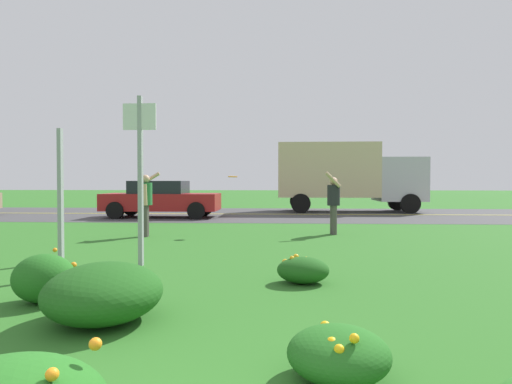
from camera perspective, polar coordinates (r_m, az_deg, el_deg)
name	(u,v)px	position (r m, az deg, el deg)	size (l,w,h in m)	color
ground_plane	(227,244)	(10.22, -3.72, -6.68)	(120.00, 120.00, 0.00)	#2D6B23
highway_strip	(252,214)	(19.15, -0.48, -2.88)	(120.00, 8.29, 0.01)	#424244
highway_center_stripe	(252,214)	(19.15, -0.48, -2.87)	(120.00, 0.16, 0.00)	yellow
daylily_clump_front_left	(44,278)	(5.85, -25.77, -10.03)	(0.72, 0.64, 0.63)	#23661E
daylily_clump_near_camera	(339,354)	(3.43, 10.64, -19.89)	(0.75, 0.75, 0.42)	#23661E
daylily_clump_mid_center	(104,293)	(4.85, -19.12, -12.20)	(1.18, 1.30, 0.60)	#1E5619
daylily_clump_front_center	(303,270)	(6.32, 6.10, -10.02)	(0.74, 0.59, 0.38)	#1E5619
sign_post_near_path	(60,195)	(8.52, -24.00, -0.41)	(0.07, 0.10, 2.37)	#93969B
sign_post_by_roadside	(140,164)	(7.69, -14.77, 3.54)	(0.56, 0.10, 2.87)	#93969B
person_thrower_green_shirt	(146,199)	(11.75, -14.08, -0.94)	(0.52, 0.54, 1.68)	#287038
person_catcher_dark_shirt	(333,200)	(12.05, 10.00, -1.05)	(0.44, 0.53, 1.70)	#232328
frisbee_orange	(233,177)	(11.89, -3.05, 2.00)	(0.26, 0.26, 0.05)	orange
car_red_center_left	(161,199)	(17.84, -12.18, -0.86)	(4.50, 2.00, 1.45)	maroon
box_truck_silver	(346,173)	(21.16, 11.62, 2.37)	(6.70, 2.46, 3.20)	#B7BABF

